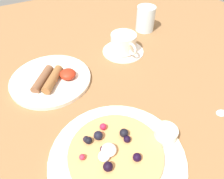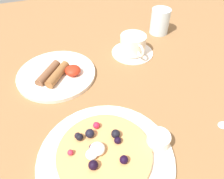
# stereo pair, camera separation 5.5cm
# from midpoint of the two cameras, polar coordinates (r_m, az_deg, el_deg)

# --- Properties ---
(ground_plane) EXTENTS (1.60, 1.56, 0.03)m
(ground_plane) POSITION_cam_midpoint_polar(r_m,az_deg,el_deg) (0.60, -3.24, -3.11)
(ground_plane) COLOR olive
(pancake_plate) EXTENTS (0.29, 0.29, 0.01)m
(pancake_plate) POSITION_cam_midpoint_polar(r_m,az_deg,el_deg) (0.47, -2.10, -17.89)
(pancake_plate) COLOR white
(pancake_plate) RESTS_ON ground_plane
(pancake_with_berries) EXTENTS (0.20, 0.20, 0.03)m
(pancake_with_berries) POSITION_cam_midpoint_polar(r_m,az_deg,el_deg) (0.46, -2.84, -16.59)
(pancake_with_berries) COLOR tan
(pancake_with_berries) RESTS_ON pancake_plate
(syrup_ramekin) EXTENTS (0.05, 0.05, 0.03)m
(syrup_ramekin) POSITION_cam_midpoint_polar(r_m,az_deg,el_deg) (0.49, 10.83, -11.67)
(syrup_ramekin) COLOR white
(syrup_ramekin) RESTS_ON pancake_plate
(breakfast_plate) EXTENTS (0.23, 0.23, 0.01)m
(breakfast_plate) POSITION_cam_midpoint_polar(r_m,az_deg,el_deg) (0.67, -18.22, 2.45)
(breakfast_plate) COLOR white
(breakfast_plate) RESTS_ON ground_plane
(fried_breakfast) EXTENTS (0.14, 0.11, 0.03)m
(fried_breakfast) POSITION_cam_midpoint_polar(r_m,az_deg,el_deg) (0.64, -18.04, 2.54)
(fried_breakfast) COLOR brown
(fried_breakfast) RESTS_ON breakfast_plate
(coffee_saucer) EXTENTS (0.14, 0.14, 0.01)m
(coffee_saucer) POSITION_cam_midpoint_polar(r_m,az_deg,el_deg) (0.75, 0.84, 10.15)
(coffee_saucer) COLOR white
(coffee_saucer) RESTS_ON ground_plane
(coffee_cup) EXTENTS (0.09, 0.12, 0.06)m
(coffee_cup) POSITION_cam_midpoint_polar(r_m,az_deg,el_deg) (0.74, 0.93, 12.31)
(coffee_cup) COLOR white
(coffee_cup) RESTS_ON coffee_saucer
(water_glass) EXTENTS (0.07, 0.07, 0.09)m
(water_glass) POSITION_cam_midpoint_polar(r_m,az_deg,el_deg) (0.87, 7.01, 18.07)
(water_glass) COLOR silver
(water_glass) RESTS_ON ground_plane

